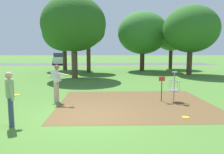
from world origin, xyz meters
TOP-DOWN VIEW (x-y plane):
  - ground_plane at (0.00, 0.00)m, footprint 160.00×160.00m
  - dirt_tee_pad at (1.94, 1.86)m, footprint 6.69×5.55m
  - disc_golf_basket at (3.72, 2.16)m, footprint 0.98×0.58m
  - player_foreground_watching at (-1.58, 2.22)m, footprint 1.04×0.67m
  - player_throwing at (-2.34, -0.81)m, footprint 0.45×0.49m
  - frisbee_near_basket at (3.45, -0.19)m, footprint 0.26×0.26m
  - tree_near_left at (-1.08, 15.07)m, footprint 3.43×3.43m
  - tree_near_right at (-1.90, 10.48)m, footprint 5.23×5.23m
  - tree_mid_left at (8.64, 18.69)m, footprint 3.79×3.79m
  - tree_mid_center at (-3.98, 17.46)m, footprint 4.80×4.80m
  - tree_mid_right at (8.61, 12.68)m, footprint 5.10×5.10m
  - tree_far_left at (4.81, 16.69)m, footprint 5.49×5.49m
  - parking_lot_strip at (0.00, 27.79)m, footprint 36.00×6.00m
  - parked_car_leftmost at (-6.69, 27.15)m, footprint 2.55×4.46m

SIDE VIEW (x-z plane):
  - ground_plane at x=0.00m, z-range 0.00..0.00m
  - parking_lot_strip at x=0.00m, z-range 0.00..0.01m
  - dirt_tee_pad at x=1.94m, z-range 0.00..0.01m
  - frisbee_near_basket at x=3.45m, z-range 0.00..0.02m
  - disc_golf_basket at x=3.72m, z-range 0.06..1.45m
  - parked_car_leftmost at x=-6.69m, z-range 0.00..1.84m
  - player_throwing at x=-2.34m, z-range 0.11..1.82m
  - player_foreground_watching at x=-1.58m, z-range 0.13..1.84m
  - tree_mid_left at x=8.64m, z-range 1.09..6.54m
  - tree_far_left at x=4.81m, z-range 0.92..7.46m
  - tree_mid_center at x=-3.98m, z-range 1.08..7.34m
  - tree_near_left at x=-1.08m, z-range 1.36..7.09m
  - tree_mid_right at x=8.61m, z-range 1.03..7.46m
  - tree_near_right at x=-1.90m, z-range 1.09..7.75m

